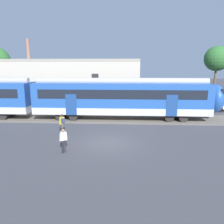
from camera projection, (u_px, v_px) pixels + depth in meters
The scene contains 6 objects.
ground_plane at pixel (107, 143), 16.11m from camera, with size 160.00×160.00×0.00m, color #424247.
track_bed at pixel (20, 117), 23.84m from camera, with size 80.00×4.40×0.01m, color slate.
pedestrian_yellow at pixel (62, 122), 17.96m from camera, with size 0.50×0.68×1.67m.
pedestrian_white at pixel (63, 138), 14.07m from camera, with size 0.50×0.71×1.67m.
background_building at pixel (70, 82), 31.12m from camera, with size 19.36×5.00×9.20m.
street_tree_right at pixel (217, 59), 33.93m from camera, with size 3.86×3.86×8.54m.
Camera 1 is at (1.17, -15.23, 5.60)m, focal length 35.00 mm.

